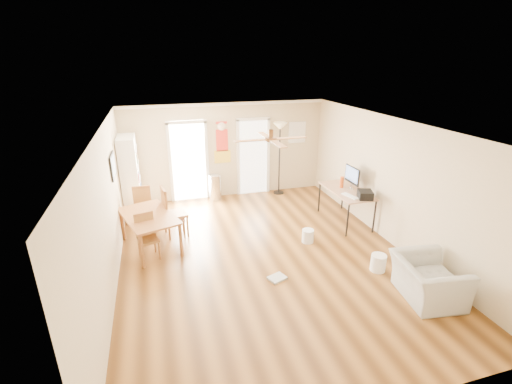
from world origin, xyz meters
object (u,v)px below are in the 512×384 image
object	(u,v)px
dining_chair_right_a	(176,217)
dining_chair_right_b	(175,211)
trash_can	(215,187)
dining_table	(150,231)
computer_desk	(345,206)
wastebasket_b	(378,263)
torchiere_lamp	(279,159)
bookshelf	(130,177)
dining_chair_far	(143,203)
printer	(365,195)
wastebasket_a	(308,236)
dining_chair_near	(148,237)
armchair	(428,280)

from	to	relation	value
dining_chair_right_a	dining_chair_right_b	bearing A→B (deg)	0.03
dining_chair_right_b	trash_can	distance (m)	2.18
dining_table	computer_desk	xyz separation A→B (m)	(4.48, 0.02, 0.03)
trash_can	wastebasket_b	xyz separation A→B (m)	(2.28, -4.31, -0.19)
dining_table	torchiere_lamp	size ratio (longest dim) A/B	0.72
bookshelf	dining_chair_right_a	world-z (taller)	bookshelf
computer_desk	dining_chair_right_a	bearing A→B (deg)	174.69
dining_chair_right_a	torchiere_lamp	world-z (taller)	torchiere_lamp
dining_chair_far	computer_desk	distance (m)	4.78
torchiere_lamp	printer	bearing A→B (deg)	-70.24
bookshelf	printer	size ratio (longest dim) A/B	5.75
wastebasket_a	wastebasket_b	xyz separation A→B (m)	(0.81, -1.36, 0.02)
printer	wastebasket_a	size ratio (longest dim) A/B	1.20
dining_chair_right_b	computer_desk	world-z (taller)	dining_chair_right_b
dining_chair_right_a	wastebasket_b	distance (m)	4.25
dining_chair_far	bookshelf	bearing A→B (deg)	-63.61
torchiere_lamp	dining_chair_near	bearing A→B (deg)	-143.82
computer_desk	dining_chair_far	bearing A→B (deg)	164.40
bookshelf	computer_desk	world-z (taller)	bookshelf
wastebasket_b	dining_chair_right_a	bearing A→B (deg)	144.93
torchiere_lamp	armchair	xyz separation A→B (m)	(0.70, -5.21, -0.68)
bookshelf	torchiere_lamp	world-z (taller)	torchiere_lamp
bookshelf	dining_chair_near	bearing A→B (deg)	-95.18
dining_chair_near	dining_chair_right_a	bearing A→B (deg)	39.42
bookshelf	wastebasket_a	xyz separation A→B (m)	(3.60, -2.53, -0.85)
dining_chair_right_a	armchair	world-z (taller)	dining_chair_right_a
dining_chair_right_a	printer	size ratio (longest dim) A/B	2.63
torchiere_lamp	computer_desk	world-z (taller)	torchiere_lamp
wastebasket_a	armchair	bearing A→B (deg)	-64.47
dining_table	torchiere_lamp	distance (m)	4.29
bookshelf	armchair	size ratio (longest dim) A/B	1.88
dining_table	trash_can	bearing A→B (deg)	52.26
dining_chair_near	wastebasket_a	xyz separation A→B (m)	(3.25, -0.27, -0.31)
torchiere_lamp	printer	world-z (taller)	torchiere_lamp
trash_can	computer_desk	world-z (taller)	computer_desk
bookshelf	trash_can	size ratio (longest dim) A/B	2.79
dining_chair_right_a	printer	world-z (taller)	printer
dining_chair_right_b	wastebasket_a	world-z (taller)	dining_chair_right_b
dining_chair_far	wastebasket_a	distance (m)	3.91
printer	torchiere_lamp	bearing A→B (deg)	129.24
dining_chair_right_b	trash_can	size ratio (longest dim) A/B	1.58
dining_chair_right_a	printer	distance (m)	4.18
computer_desk	wastebasket_b	bearing A→B (deg)	-102.36
armchair	dining_chair_right_b	bearing A→B (deg)	56.39
computer_desk	printer	world-z (taller)	printer
bookshelf	dining_chair_near	distance (m)	2.35
dining_chair_near	dining_chair_far	size ratio (longest dim) A/B	0.94
dining_table	torchiere_lamp	bearing A→B (deg)	31.91
dining_chair_right_b	printer	xyz separation A→B (m)	(4.05, -1.00, 0.33)
dining_chair_right_b	armchair	xyz separation A→B (m)	(3.75, -3.41, -0.22)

